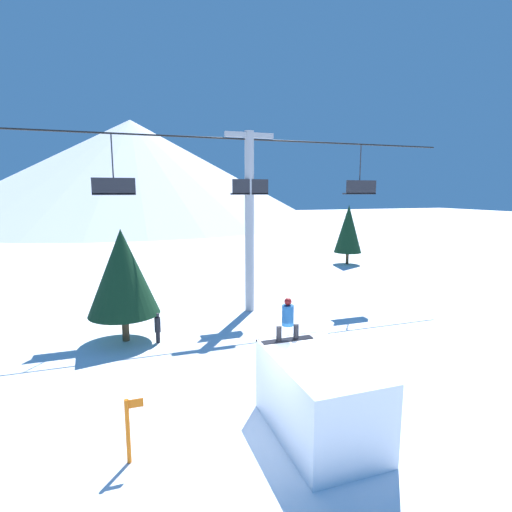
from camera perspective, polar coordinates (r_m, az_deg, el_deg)
name	(u,v)px	position (r m, az deg, el deg)	size (l,w,h in m)	color
ground_plane	(270,434)	(10.91, 2.02, -24.08)	(220.00, 220.00, 0.00)	white
mountain_ridge	(132,171)	(87.75, -17.27, 11.52)	(75.74, 75.74, 20.31)	silver
snow_ramp	(319,397)	(10.54, 8.98, -19.23)	(2.09, 3.50, 1.98)	white
snowboarder	(288,320)	(10.95, 4.55, -9.12)	(1.45, 0.32, 1.19)	black
chairlift	(250,208)	(19.64, -0.93, 6.93)	(21.92, 0.45, 8.84)	#9E9EA3
pine_tree_near	(123,272)	(16.63, -18.53, -2.21)	(2.80, 2.80, 4.56)	#4C3823
pine_tree_far	(348,229)	(33.76, 13.05, 3.80)	(2.24, 2.24, 4.92)	#4C3823
trail_marker	(129,429)	(10.00, -17.75, -22.47)	(0.41, 0.10, 1.51)	orange
distant_skier	(158,327)	(16.61, -13.88, -9.77)	(0.24, 0.24, 1.23)	black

